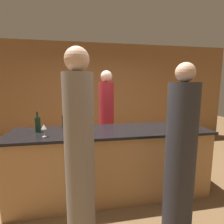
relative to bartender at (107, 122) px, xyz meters
The scene contains 11 objects.
ground_plane 1.29m from the bartender, 93.95° to the right, with size 14.00×14.00×0.00m, color brown.
back_wall 1.70m from the bartender, 92.18° to the left, with size 8.00×0.06×2.80m.
bar_counter 0.99m from the bartender, 93.95° to the right, with size 2.89×0.80×1.00m.
bartender is the anchor object (origin of this frame).
guest_0 1.79m from the bartender, 106.99° to the right, with size 0.29×0.29×1.99m.
guest_1 1.81m from the bartender, 72.89° to the right, with size 0.32×0.32×1.87m.
wine_bottle_0 1.38m from the bartender, 143.40° to the right, with size 0.07×0.07×0.29m.
wine_bottle_1 0.99m from the bartender, 140.66° to the right, with size 0.07×0.07×0.27m.
wine_glass_0 1.27m from the bartender, 113.63° to the right, with size 0.07×0.07×0.16m.
wine_glass_1 1.41m from the bartender, 50.20° to the right, with size 0.07×0.07×0.16m.
wine_glass_2 1.47m from the bartender, 131.41° to the right, with size 0.06×0.06×0.16m.
Camera 1 is at (-0.44, -2.45, 1.64)m, focal length 28.00 mm.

